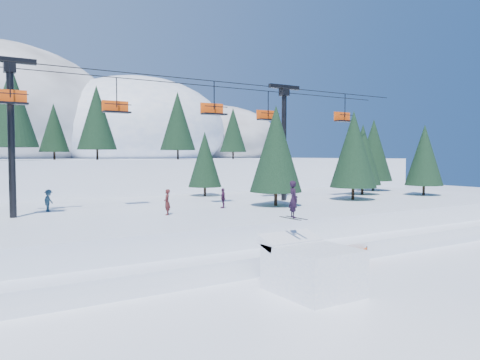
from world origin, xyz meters
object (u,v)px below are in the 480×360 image
jump_kicker (311,267)px  chairlift (168,119)px  banner_near (359,256)px  banner_far (348,253)px

jump_kicker → chairlift: bearing=90.2°
banner_near → banner_far: size_ratio=0.92×
chairlift → banner_far: chairlift is taller
banner_far → banner_near: bearing=-87.4°
banner_near → banner_far: bearing=92.6°
chairlift → banner_far: (6.13, -12.92, -8.78)m
jump_kicker → chairlift: size_ratio=0.11×
jump_kicker → banner_far: jump_kicker is taller
chairlift → banner_near: 17.47m
banner_near → banner_far: same height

